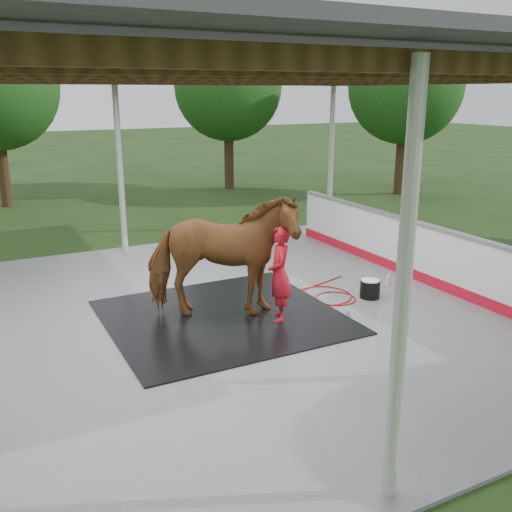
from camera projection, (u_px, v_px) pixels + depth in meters
name	position (u px, v px, depth m)	size (l,w,h in m)	color
ground	(200.00, 322.00, 9.32)	(100.00, 100.00, 0.00)	#1E3814
concrete_slab	(200.00, 320.00, 9.31)	(12.00, 10.00, 0.05)	slate
pavilion_structure	(192.00, 67.00, 8.22)	(12.60, 10.60, 4.05)	beige
dasher_board	(418.00, 252.00, 11.17)	(0.16, 8.00, 1.15)	red
tree_belt	(190.00, 81.00, 9.17)	(28.00, 28.00, 5.80)	#382314
rubber_mat	(223.00, 317.00, 9.36)	(3.65, 3.42, 0.03)	black
horse	(222.00, 256.00, 9.07)	(1.10, 2.41, 2.04)	brown
handler	(280.00, 274.00, 9.06)	(0.57, 0.37, 1.56)	red
wash_bucket	(370.00, 288.00, 10.23)	(0.36, 0.36, 0.33)	black
soap_bottle_a	(389.00, 279.00, 10.89)	(0.10, 0.10, 0.25)	silver
soap_bottle_b	(349.00, 312.00, 9.36)	(0.08, 0.08, 0.18)	#338CD8
hose_coil	(312.00, 300.00, 10.11)	(2.32, 1.49, 0.02)	#A70E0B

